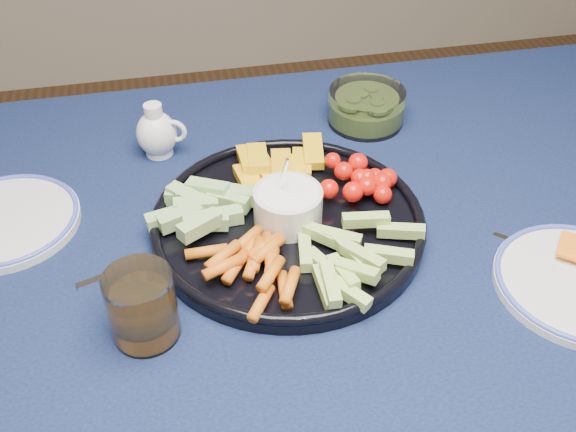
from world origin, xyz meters
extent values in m
cylinder|color=#4E321A|center=(0.72, 0.42, 0.35)|extent=(0.07, 0.07, 0.70)
cube|color=#4E321A|center=(0.00, 0.00, 0.72)|extent=(1.60, 1.00, 0.04)
cube|color=black|center=(0.00, 0.00, 0.74)|extent=(1.66, 1.06, 0.01)
cube|color=black|center=(0.00, 0.53, 0.60)|extent=(1.66, 0.01, 0.30)
cylinder|color=black|center=(-0.06, 0.08, 0.75)|extent=(0.39, 0.39, 0.02)
torus|color=black|center=(-0.06, 0.08, 0.77)|extent=(0.39, 0.39, 0.02)
cylinder|color=silver|center=(-0.06, 0.08, 0.79)|extent=(0.10, 0.10, 0.05)
cylinder|color=white|center=(-0.06, 0.08, 0.81)|extent=(0.08, 0.08, 0.01)
cylinder|color=white|center=(-0.23, 0.31, 0.75)|extent=(0.05, 0.05, 0.01)
ellipsoid|color=white|center=(-0.23, 0.31, 0.78)|extent=(0.07, 0.07, 0.08)
cylinder|color=white|center=(-0.23, 0.31, 0.82)|extent=(0.03, 0.03, 0.03)
torus|color=white|center=(-0.20, 0.30, 0.79)|extent=(0.04, 0.02, 0.04)
torus|color=#4451C0|center=(-0.23, 0.31, 0.81)|extent=(0.03, 0.03, 0.00)
cylinder|color=silver|center=(0.13, 0.33, 0.78)|extent=(0.13, 0.13, 0.06)
cylinder|color=#597621|center=(0.13, 0.33, 0.77)|extent=(0.11, 0.11, 0.03)
cylinder|color=silver|center=(-0.27, -0.07, 0.79)|extent=(0.08, 0.08, 0.10)
cylinder|color=#C38417|center=(-0.27, -0.07, 0.77)|extent=(0.07, 0.07, 0.05)
cube|color=white|center=(-0.28, 0.04, 0.75)|extent=(0.15, 0.05, 0.00)
cube|color=white|center=(-0.20, 0.07, 0.75)|extent=(0.04, 0.03, 0.00)
cube|color=white|center=(0.26, -0.04, 0.75)|extent=(0.10, 0.09, 0.00)
cylinder|color=silver|center=(-0.46, 0.17, 0.75)|extent=(0.21, 0.21, 0.01)
torus|color=#4451C0|center=(-0.46, 0.17, 0.76)|extent=(0.21, 0.21, 0.01)
camera|label=1|loc=(-0.21, -0.59, 1.36)|focal=40.00mm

